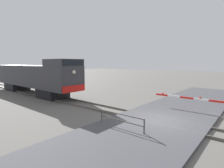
% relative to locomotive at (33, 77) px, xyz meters
% --- Properties ---
extents(ground_plane, '(160.00, 160.00, 0.00)m').
position_rel_locomotive_xyz_m(ground_plane, '(0.00, -17.05, -2.18)').
color(ground_plane, '#605E59').
extents(rail_track_left, '(0.08, 80.00, 0.15)m').
position_rel_locomotive_xyz_m(rail_track_left, '(-0.72, -17.05, -2.10)').
color(rail_track_left, '#59544C').
rests_on(rail_track_left, ground_plane).
extents(rail_track_right, '(0.08, 80.00, 0.15)m').
position_rel_locomotive_xyz_m(rail_track_right, '(0.72, -17.05, -2.10)').
color(rail_track_right, '#59544C').
rests_on(rail_track_right, ground_plane).
extents(road_surface, '(36.00, 5.86, 0.15)m').
position_rel_locomotive_xyz_m(road_surface, '(0.00, -17.05, -2.11)').
color(road_surface, '#47474C').
rests_on(road_surface, ground_plane).
extents(locomotive, '(2.80, 17.19, 4.27)m').
position_rel_locomotive_xyz_m(locomotive, '(0.00, 0.00, 0.00)').
color(locomotive, black).
rests_on(locomotive, ground_plane).
extents(crossing_gate, '(0.36, 6.02, 1.29)m').
position_rel_locomotive_xyz_m(crossing_gate, '(3.99, -19.61, -1.37)').
color(crossing_gate, silver).
rests_on(crossing_gate, ground_plane).
extents(guard_railing, '(0.08, 3.14, 0.95)m').
position_rel_locomotive_xyz_m(guard_railing, '(-2.66, -15.89, -1.55)').
color(guard_railing, '#4C4742').
rests_on(guard_railing, ground_plane).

